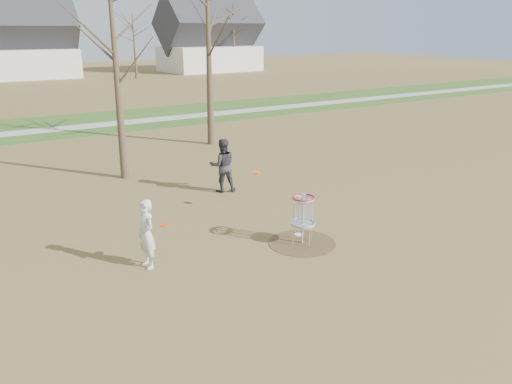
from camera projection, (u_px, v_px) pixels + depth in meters
ground at (302, 243)px, 13.23m from camera, size 160.00×160.00×0.00m
green_band at (91, 123)px, 30.11m from camera, size 160.00×8.00×0.01m
footpath at (96, 125)px, 29.31m from camera, size 160.00×1.50×0.01m
dirt_circle at (302, 243)px, 13.23m from camera, size 1.80×1.80×0.01m
player_standing at (146, 234)px, 11.66m from camera, size 0.45×0.64×1.68m
player_throwing at (223, 165)px, 17.18m from camera, size 1.09×0.96×1.87m
disc_grounded at (298, 235)px, 13.73m from camera, size 0.22×0.22×0.02m
discs_in_play at (219, 194)px, 13.41m from camera, size 4.02×2.19×0.27m
disc_golf_basket at (303, 211)px, 12.95m from camera, size 0.64×0.64×1.35m
bare_trees at (59, 30)px, 41.24m from camera, size 52.62×44.98×9.00m
houses_row at (52, 46)px, 56.58m from camera, size 56.51×10.01×7.26m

